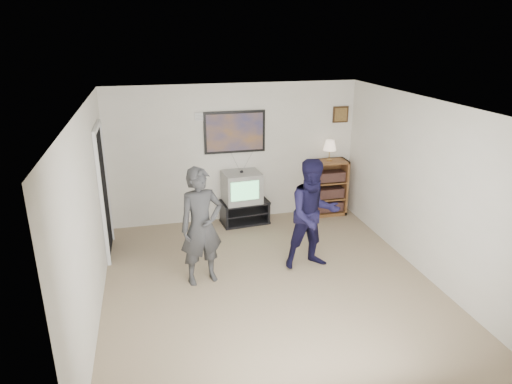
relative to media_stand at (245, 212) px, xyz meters
name	(u,v)px	position (x,y,z in m)	size (l,w,h in m)	color
room_shell	(265,193)	(-0.12, -1.88, 1.04)	(4.51, 5.00, 2.51)	#735F49
media_stand	(245,212)	(0.00, 0.00, 0.00)	(0.89, 0.55, 0.43)	black
crt_television	(242,187)	(-0.05, 0.00, 0.49)	(0.65, 0.55, 0.55)	gray
bookshelf	(329,188)	(1.65, 0.05, 0.32)	(0.65, 0.37, 1.07)	brown
table_lamp	(330,150)	(1.63, 0.07, 1.05)	(0.24, 0.24, 0.38)	beige
person_tall	(201,226)	(-1.00, -1.87, 0.62)	(0.61, 0.40, 1.67)	#313133
person_short	(313,215)	(0.64, -1.82, 0.62)	(0.81, 0.63, 1.66)	black
controller_left	(197,196)	(-1.01, -1.63, 0.98)	(0.04, 0.13, 0.04)	white
controller_right	(310,191)	(0.65, -1.61, 0.91)	(0.03, 0.11, 0.03)	white
poster	(235,132)	(-0.12, 0.25, 1.44)	(1.10, 0.03, 0.75)	black
air_vent	(203,117)	(-0.67, 0.25, 1.74)	(0.28, 0.02, 0.14)	white
small_picture	(341,114)	(1.88, 0.25, 1.67)	(0.30, 0.03, 0.30)	black
doorway	(103,193)	(-2.35, -0.63, 0.79)	(0.03, 0.85, 2.00)	black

